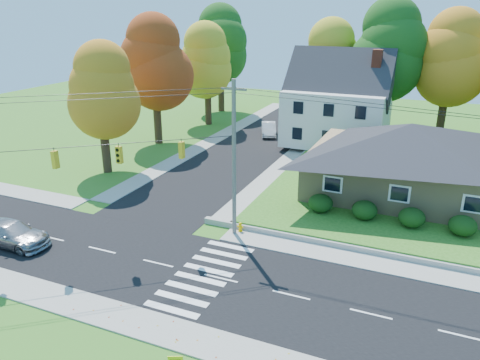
# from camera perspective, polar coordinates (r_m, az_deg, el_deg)

# --- Properties ---
(ground) EXTENTS (120.00, 120.00, 0.00)m
(ground) POSITION_cam_1_polar(r_m,az_deg,el_deg) (26.02, -2.36, -11.92)
(ground) COLOR #3D7923
(road_main) EXTENTS (90.00, 8.00, 0.02)m
(road_main) POSITION_cam_1_polar(r_m,az_deg,el_deg) (26.01, -2.36, -11.90)
(road_main) COLOR black
(road_main) RESTS_ON ground
(road_cross) EXTENTS (8.00, 44.00, 0.02)m
(road_cross) POSITION_cam_1_polar(r_m,az_deg,el_deg) (51.00, 2.14, 4.49)
(road_cross) COLOR black
(road_cross) RESTS_ON ground
(sidewalk_north) EXTENTS (90.00, 2.00, 0.08)m
(sidewalk_north) POSITION_cam_1_polar(r_m,az_deg,el_deg) (29.98, 1.80, -7.18)
(sidewalk_north) COLOR #9C9A90
(sidewalk_north) RESTS_ON ground
(sidewalk_south) EXTENTS (90.00, 2.00, 0.08)m
(sidewalk_south) POSITION_cam_1_polar(r_m,az_deg,el_deg) (22.43, -8.16, -17.98)
(sidewalk_south) COLOR #9C9A90
(sidewalk_south) RESTS_ON ground
(lawn) EXTENTS (30.00, 30.00, 0.50)m
(lawn) POSITION_cam_1_polar(r_m,az_deg,el_deg) (43.13, 26.44, -0.33)
(lawn) COLOR #3D7923
(lawn) RESTS_ON ground
(ranch_house) EXTENTS (14.60, 10.60, 5.40)m
(ranch_house) POSITION_cam_1_polar(r_m,az_deg,el_deg) (37.36, 19.78, 2.57)
(ranch_house) COLOR tan
(ranch_house) RESTS_ON lawn
(colonial_house) EXTENTS (10.40, 8.40, 9.60)m
(colonial_house) POSITION_cam_1_polar(r_m,az_deg,el_deg) (49.63, 11.86, 9.06)
(colonial_house) COLOR silver
(colonial_house) RESTS_ON lawn
(hedge_row) EXTENTS (10.70, 1.70, 1.27)m
(hedge_row) POSITION_cam_1_polar(r_m,az_deg,el_deg) (32.28, 17.57, -3.94)
(hedge_row) COLOR #163A10
(hedge_row) RESTS_ON lawn
(traffic_infrastructure) EXTENTS (38.10, 10.66, 10.00)m
(traffic_infrastructure) POSITION_cam_1_polar(r_m,az_deg,el_deg) (24.89, -1.50, -0.22)
(traffic_infrastructure) COLOR #666059
(traffic_infrastructure) RESTS_ON ground
(tree_lot_0) EXTENTS (6.72, 6.72, 12.51)m
(tree_lot_0) POSITION_cam_1_polar(r_m,az_deg,el_deg) (55.33, 11.37, 14.12)
(tree_lot_0) COLOR #3F2A19
(tree_lot_0) RESTS_ON lawn
(tree_lot_1) EXTENTS (7.84, 7.84, 14.60)m
(tree_lot_1) POSITION_cam_1_polar(r_m,az_deg,el_deg) (53.27, 17.74, 14.77)
(tree_lot_1) COLOR #3F2A19
(tree_lot_1) RESTS_ON lawn
(tree_lot_2) EXTENTS (7.28, 7.28, 13.56)m
(tree_lot_2) POSITION_cam_1_polar(r_m,az_deg,el_deg) (54.02, 24.26, 13.34)
(tree_lot_2) COLOR #3F2A19
(tree_lot_2) RESTS_ON lawn
(tree_west_0) EXTENTS (6.16, 6.16, 11.47)m
(tree_west_0) POSITION_cam_1_polar(r_m,az_deg,el_deg) (42.04, -16.73, 10.25)
(tree_west_0) COLOR #3F2A19
(tree_west_0) RESTS_ON ground
(tree_west_1) EXTENTS (7.28, 7.28, 13.56)m
(tree_west_1) POSITION_cam_1_polar(r_m,az_deg,el_deg) (50.42, -10.43, 13.79)
(tree_west_1) COLOR #3F2A19
(tree_west_1) RESTS_ON ground
(tree_west_2) EXTENTS (6.72, 6.72, 12.51)m
(tree_west_2) POSITION_cam_1_polar(r_m,az_deg,el_deg) (58.57, -4.03, 14.28)
(tree_west_2) COLOR #3F2A19
(tree_west_2) RESTS_ON ground
(tree_west_3) EXTENTS (7.84, 7.84, 14.60)m
(tree_west_3) POSITION_cam_1_polar(r_m,az_deg,el_deg) (66.48, -2.39, 16.14)
(tree_west_3) COLOR #3F2A19
(tree_west_3) RESTS_ON ground
(silver_sedan) EXTENTS (5.15, 2.18, 1.48)m
(silver_sedan) POSITION_cam_1_polar(r_m,az_deg,el_deg) (32.28, -26.11, -5.88)
(silver_sedan) COLOR #95949A
(silver_sedan) RESTS_ON road_main
(white_car) EXTENTS (3.10, 4.69, 1.46)m
(white_car) POSITION_cam_1_polar(r_m,az_deg,el_deg) (54.26, 3.52, 6.24)
(white_car) COLOR silver
(white_car) RESTS_ON road_cross
(fire_hydrant) EXTENTS (0.39, 0.31, 0.70)m
(fire_hydrant) POSITION_cam_1_polar(r_m,az_deg,el_deg) (30.77, 0.03, -5.80)
(fire_hydrant) COLOR #FFBF00
(fire_hydrant) RESTS_ON ground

